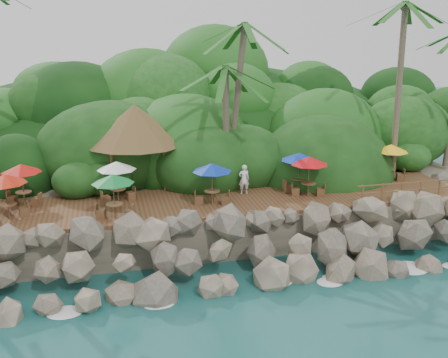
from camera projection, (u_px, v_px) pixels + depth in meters
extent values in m
plane|color=#19514F|center=(256.00, 294.00, 22.03)|extent=(140.00, 140.00, 0.00)
cube|color=gray|center=(192.00, 172.00, 36.69)|extent=(32.00, 25.20, 2.10)
ellipsoid|color=#143811|center=(177.00, 161.00, 44.00)|extent=(44.80, 28.00, 15.40)
cube|color=brown|center=(224.00, 201.00, 27.02)|extent=(26.00, 5.00, 0.20)
ellipsoid|color=white|center=(35.00, 315.00, 20.34)|extent=(1.20, 0.80, 0.06)
ellipsoid|color=white|center=(112.00, 306.00, 20.99)|extent=(1.20, 0.80, 0.06)
ellipsoid|color=white|center=(185.00, 298.00, 21.65)|extent=(1.20, 0.80, 0.06)
ellipsoid|color=white|center=(254.00, 290.00, 22.30)|extent=(1.20, 0.80, 0.06)
ellipsoid|color=white|center=(319.00, 282.00, 22.96)|extent=(1.20, 0.80, 0.06)
ellipsoid|color=white|center=(380.00, 275.00, 23.62)|extent=(1.20, 0.80, 0.06)
ellipsoid|color=white|center=(438.00, 269.00, 24.27)|extent=(1.20, 0.80, 0.06)
cylinder|color=brown|center=(236.00, 105.00, 29.12)|extent=(1.24, 1.09, 8.82)
ellipsoid|color=#23601E|center=(237.00, 23.00, 27.88)|extent=(6.00, 6.00, 2.40)
cylinder|color=brown|center=(226.00, 127.00, 28.55)|extent=(0.67, 1.00, 6.63)
ellipsoid|color=#23601E|center=(226.00, 66.00, 27.62)|extent=(6.00, 6.00, 2.40)
cylinder|color=brown|center=(398.00, 92.00, 30.05)|extent=(0.89, 1.40, 9.98)
ellipsoid|color=#23601E|center=(407.00, 2.00, 28.65)|extent=(6.00, 6.00, 2.40)
cylinder|color=brown|center=(112.00, 172.00, 27.52)|extent=(0.16, 0.16, 2.40)
cylinder|color=brown|center=(165.00, 169.00, 28.14)|extent=(0.16, 0.16, 2.40)
cylinder|color=brown|center=(111.00, 160.00, 30.14)|extent=(0.16, 0.16, 2.40)
cylinder|color=brown|center=(159.00, 157.00, 30.75)|extent=(0.16, 0.16, 2.40)
cone|color=brown|center=(135.00, 124.00, 28.49)|extent=(5.56, 5.56, 2.20)
cylinder|color=brown|center=(9.00, 212.00, 24.14)|extent=(0.08, 0.08, 0.70)
cylinder|color=brown|center=(8.00, 204.00, 24.04)|extent=(0.79, 0.79, 0.05)
cylinder|color=brown|center=(7.00, 198.00, 23.95)|extent=(0.05, 0.05, 2.08)
cone|color=red|center=(5.00, 179.00, 23.70)|extent=(1.99, 1.99, 0.43)
cube|color=brown|center=(24.00, 212.00, 24.50)|extent=(0.49, 0.49, 0.44)
cylinder|color=brown|center=(115.00, 211.00, 24.17)|extent=(0.08, 0.08, 0.70)
cylinder|color=brown|center=(114.00, 204.00, 24.07)|extent=(0.79, 0.79, 0.05)
cylinder|color=brown|center=(114.00, 197.00, 23.98)|extent=(0.05, 0.05, 2.08)
cone|color=#0C742E|center=(113.00, 179.00, 23.73)|extent=(1.99, 1.99, 0.43)
cube|color=brown|center=(101.00, 214.00, 24.22)|extent=(0.48, 0.48, 0.44)
cube|color=brown|center=(129.00, 214.00, 24.20)|extent=(0.48, 0.48, 0.44)
cylinder|color=brown|center=(308.00, 189.00, 27.45)|extent=(0.08, 0.08, 0.70)
cylinder|color=brown|center=(308.00, 183.00, 27.35)|extent=(0.79, 0.79, 0.05)
cylinder|color=brown|center=(309.00, 177.00, 27.26)|extent=(0.05, 0.05, 2.08)
cone|color=red|center=(309.00, 161.00, 27.01)|extent=(1.99, 1.99, 0.43)
cube|color=brown|center=(295.00, 192.00, 27.53)|extent=(0.50, 0.50, 0.44)
cube|color=brown|center=(321.00, 192.00, 27.45)|extent=(0.50, 0.50, 0.44)
cylinder|color=brown|center=(298.00, 185.00, 28.28)|extent=(0.08, 0.08, 0.70)
cylinder|color=brown|center=(298.00, 178.00, 28.18)|extent=(0.79, 0.79, 0.05)
cylinder|color=brown|center=(299.00, 173.00, 28.08)|extent=(0.05, 0.05, 2.08)
cone|color=#0D32B1|center=(299.00, 157.00, 27.83)|extent=(1.99, 1.99, 0.43)
cube|color=brown|center=(288.00, 189.00, 28.05)|extent=(0.47, 0.47, 0.44)
cube|color=brown|center=(308.00, 186.00, 28.57)|extent=(0.47, 0.47, 0.44)
cylinder|color=brown|center=(24.00, 199.00, 25.95)|extent=(0.08, 0.08, 0.70)
cylinder|color=brown|center=(24.00, 192.00, 25.85)|extent=(0.79, 0.79, 0.05)
cylinder|color=brown|center=(23.00, 186.00, 25.75)|extent=(0.05, 0.05, 2.08)
cone|color=red|center=(21.00, 168.00, 25.50)|extent=(1.99, 1.99, 0.43)
cube|color=brown|center=(13.00, 201.00, 26.09)|extent=(0.52, 0.52, 0.44)
cube|color=brown|center=(37.00, 202.00, 25.88)|extent=(0.52, 0.52, 0.44)
cylinder|color=brown|center=(118.00, 196.00, 26.47)|extent=(0.08, 0.08, 0.70)
cylinder|color=brown|center=(118.00, 189.00, 26.37)|extent=(0.79, 0.79, 0.05)
cylinder|color=brown|center=(117.00, 183.00, 26.27)|extent=(0.05, 0.05, 2.08)
cone|color=silver|center=(116.00, 166.00, 26.02)|extent=(1.99, 1.99, 0.43)
cube|color=brown|center=(106.00, 200.00, 26.18)|extent=(0.50, 0.50, 0.44)
cube|color=brown|center=(131.00, 196.00, 26.83)|extent=(0.50, 0.50, 0.44)
cylinder|color=brown|center=(336.00, 177.00, 29.73)|extent=(0.08, 0.08, 0.70)
cylinder|color=brown|center=(336.00, 171.00, 29.63)|extent=(0.79, 0.79, 0.05)
cylinder|color=brown|center=(337.00, 166.00, 29.54)|extent=(0.05, 0.05, 2.08)
cone|color=silver|center=(338.00, 150.00, 29.28)|extent=(1.99, 1.99, 0.43)
cube|color=brown|center=(328.00, 181.00, 29.39)|extent=(0.52, 0.52, 0.44)
cube|color=brown|center=(343.00, 177.00, 30.14)|extent=(0.52, 0.52, 0.44)
cylinder|color=brown|center=(389.00, 175.00, 30.27)|extent=(0.08, 0.08, 0.70)
cylinder|color=brown|center=(389.00, 169.00, 30.17)|extent=(0.79, 0.79, 0.05)
cylinder|color=brown|center=(390.00, 163.00, 30.07)|extent=(0.05, 0.05, 2.08)
cone|color=yellow|center=(391.00, 148.00, 29.82)|extent=(1.99, 1.99, 0.43)
cube|color=brown|center=(377.00, 176.00, 30.37)|extent=(0.51, 0.51, 0.44)
cube|color=brown|center=(400.00, 177.00, 30.24)|extent=(0.51, 0.51, 0.44)
cylinder|color=brown|center=(212.00, 198.00, 26.13)|extent=(0.08, 0.08, 0.70)
cylinder|color=brown|center=(212.00, 191.00, 26.02)|extent=(0.79, 0.79, 0.05)
cylinder|color=brown|center=(212.00, 185.00, 25.93)|extent=(0.05, 0.05, 2.08)
cone|color=#0C2FA2|center=(212.00, 167.00, 25.68)|extent=(1.99, 1.99, 0.43)
cube|color=brown|center=(199.00, 200.00, 26.15)|extent=(0.47, 0.47, 0.44)
cube|color=brown|center=(225.00, 200.00, 26.18)|extent=(0.47, 0.47, 0.44)
cylinder|color=brown|center=(362.00, 195.00, 26.11)|extent=(0.10, 0.10, 1.00)
cylinder|color=brown|center=(382.00, 193.00, 26.35)|extent=(0.10, 0.10, 1.00)
cylinder|color=brown|center=(402.00, 192.00, 26.59)|extent=(0.10, 0.10, 1.00)
cylinder|color=brown|center=(421.00, 190.00, 26.83)|extent=(0.10, 0.10, 1.00)
cylinder|color=brown|center=(439.00, 189.00, 27.07)|extent=(0.10, 0.10, 1.00)
cube|color=brown|center=(421.00, 182.00, 26.71)|extent=(7.20, 0.06, 0.06)
cube|color=brown|center=(421.00, 189.00, 26.82)|extent=(7.20, 0.06, 0.06)
imported|color=white|center=(244.00, 179.00, 27.66)|extent=(0.61, 0.41, 1.62)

